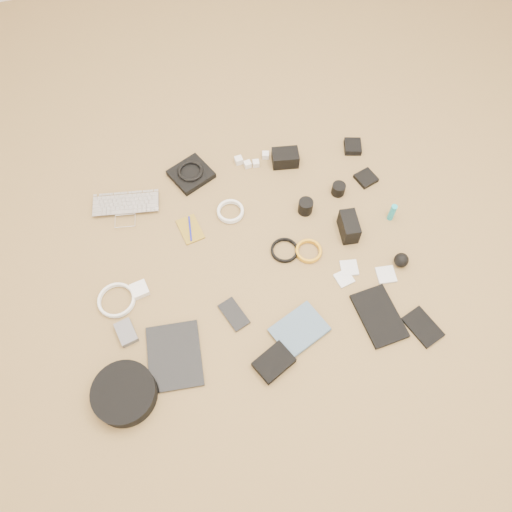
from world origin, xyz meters
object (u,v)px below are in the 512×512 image
object	(u,v)px
laptop	(126,212)
dslr_camera	(285,158)
headphone_case	(124,393)
phone	(234,314)
paperback	(312,345)
tablet	(174,356)

from	to	relation	value
laptop	dslr_camera	size ratio (longest dim) A/B	2.42
headphone_case	phone	bearing A→B (deg)	22.46
laptop	paperback	size ratio (longest dim) A/B	1.45
headphone_case	dslr_camera	bearing A→B (deg)	43.73
laptop	paperback	world-z (taller)	laptop
laptop	headphone_case	xyz separation A→B (m)	(-0.13, -0.77, 0.02)
tablet	phone	size ratio (longest dim) A/B	1.95
laptop	headphone_case	world-z (taller)	headphone_case
headphone_case	paperback	xyz separation A→B (m)	(0.70, -0.02, -0.02)
laptop	tablet	distance (m)	0.68
laptop	dslr_camera	world-z (taller)	dslr_camera
laptop	phone	distance (m)	0.67
phone	paperback	bearing A→B (deg)	-57.66
laptop	dslr_camera	bearing A→B (deg)	15.99
dslr_camera	phone	distance (m)	0.77
phone	dslr_camera	bearing A→B (deg)	38.79
tablet	paperback	size ratio (longest dim) A/B	1.29
dslr_camera	laptop	bearing A→B (deg)	-164.11
dslr_camera	paperback	xyz separation A→B (m)	(-0.18, -0.85, -0.02)
laptop	dslr_camera	xyz separation A→B (m)	(0.74, 0.07, 0.02)
dslr_camera	phone	size ratio (longest dim) A/B	0.90
tablet	dslr_camera	bearing A→B (deg)	54.88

